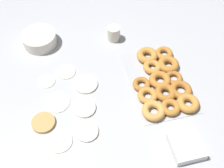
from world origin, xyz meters
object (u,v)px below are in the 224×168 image
object	(u,v)px
pancake_0	(87,132)
paper_cup	(114,34)
pancake_6	(57,102)
pancake_7	(47,81)
pancake_3	(84,108)
pancake_4	(59,141)
pancake_2	(43,123)
batter_bowl	(40,39)
pancake_1	(66,72)
pancake_5	(86,84)
container_stack	(187,147)
donut_tray	(162,82)

from	to	relation	value
pancake_0	paper_cup	xyz separation A→B (m)	(0.55, -0.26, 0.04)
pancake_6	pancake_7	world-z (taller)	same
pancake_3	pancake_4	bearing A→B (deg)	135.92
pancake_2	paper_cup	xyz separation A→B (m)	(0.46, -0.44, 0.03)
batter_bowl	paper_cup	xyz separation A→B (m)	(-0.06, -0.41, 0.01)
pancake_7	pancake_6	bearing A→B (deg)	-165.15
pancake_7	pancake_1	bearing A→B (deg)	-68.80
pancake_2	pancake_3	size ratio (longest dim) A/B	1.00
pancake_7	batter_bowl	size ratio (longest dim) A/B	0.44
pancake_2	pancake_5	bearing A→B (deg)	-53.00
pancake_6	pancake_2	bearing A→B (deg)	142.82
pancake_2	pancake_4	distance (m)	0.12
paper_cup	container_stack	bearing A→B (deg)	-168.93
pancake_7	batter_bowl	world-z (taller)	batter_bowl
pancake_3	pancake_7	distance (m)	0.26
pancake_2	pancake_5	distance (m)	0.29
pancake_0	batter_bowl	bearing A→B (deg)	14.20
pancake_1	pancake_2	xyz separation A→B (m)	(-0.28, 0.14, 0.00)
batter_bowl	paper_cup	distance (m)	0.42
pancake_6	container_stack	bearing A→B (deg)	-125.76
pancake_5	donut_tray	world-z (taller)	donut_tray
pancake_1	pancake_6	size ratio (longest dim) A/B	0.81
pancake_0	pancake_6	bearing A→B (deg)	30.16
pancake_3	donut_tray	world-z (taller)	donut_tray
pancake_4	paper_cup	distance (m)	0.68
pancake_2	batter_bowl	xyz separation A→B (m)	(0.52, -0.03, 0.03)
pancake_7	paper_cup	size ratio (longest dim) A/B	0.97
donut_tray	batter_bowl	bearing A→B (deg)	52.71
pancake_6	donut_tray	world-z (taller)	donut_tray
pancake_2	donut_tray	world-z (taller)	donut_tray
pancake_5	paper_cup	xyz separation A→B (m)	(0.29, -0.21, 0.04)
pancake_0	pancake_3	world-z (taller)	same
pancake_1	pancake_3	world-z (taller)	pancake_3
donut_tray	paper_cup	bearing A→B (deg)	23.02
pancake_6	container_stack	distance (m)	0.63
pancake_1	pancake_7	world-z (taller)	same
pancake_6	container_stack	size ratio (longest dim) A/B	0.89
pancake_1	pancake_2	world-z (taller)	pancake_2
pancake_3	batter_bowl	bearing A→B (deg)	18.85
pancake_0	pancake_2	bearing A→B (deg)	64.00
container_stack	paper_cup	size ratio (longest dim) A/B	1.60
pancake_3	donut_tray	size ratio (longest dim) A/B	0.24
pancake_1	pancake_7	size ratio (longest dim) A/B	1.19
pancake_4	pancake_3	bearing A→B (deg)	-44.08
pancake_3	paper_cup	bearing A→B (deg)	-30.16
pancake_6	paper_cup	size ratio (longest dim) A/B	1.43
pancake_0	paper_cup	distance (m)	0.61
pancake_2	pancake_5	size ratio (longest dim) A/B	0.91
pancake_6	paper_cup	distance (m)	0.51
donut_tray	container_stack	size ratio (longest dim) A/B	3.32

